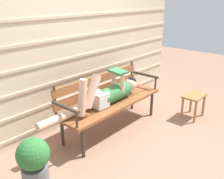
{
  "coord_description": "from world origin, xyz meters",
  "views": [
    {
      "loc": [
        -2.44,
        -1.95,
        1.83
      ],
      "look_at": [
        0.0,
        0.18,
        0.61
      ],
      "focal_mm": 40.17,
      "sensor_mm": 36.0,
      "label": 1
    }
  ],
  "objects_px": {
    "footstool": "(194,100)",
    "potted_plant": "(34,161)",
    "reclining_person": "(107,94)",
    "park_bench": "(108,98)"
  },
  "relations": [
    {
      "from": "footstool",
      "to": "potted_plant",
      "type": "xyz_separation_m",
      "value": [
        -2.52,
        0.53,
        0.0
      ]
    },
    {
      "from": "footstool",
      "to": "potted_plant",
      "type": "height_order",
      "value": "potted_plant"
    },
    {
      "from": "reclining_person",
      "to": "potted_plant",
      "type": "bearing_deg",
      "value": -171.34
    },
    {
      "from": "reclining_person",
      "to": "park_bench",
      "type": "bearing_deg",
      "value": 35.32
    },
    {
      "from": "park_bench",
      "to": "footstool",
      "type": "xyz_separation_m",
      "value": [
        1.12,
        -0.8,
        -0.17
      ]
    },
    {
      "from": "footstool",
      "to": "potted_plant",
      "type": "bearing_deg",
      "value": 168.2
    },
    {
      "from": "reclining_person",
      "to": "footstool",
      "type": "xyz_separation_m",
      "value": [
        1.22,
        -0.72,
        -0.28
      ]
    },
    {
      "from": "reclining_person",
      "to": "footstool",
      "type": "height_order",
      "value": "reclining_person"
    },
    {
      "from": "reclining_person",
      "to": "potted_plant",
      "type": "xyz_separation_m",
      "value": [
        -1.3,
        -0.2,
        -0.28
      ]
    },
    {
      "from": "park_bench",
      "to": "potted_plant",
      "type": "xyz_separation_m",
      "value": [
        -1.4,
        -0.27,
        -0.17
      ]
    }
  ]
}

